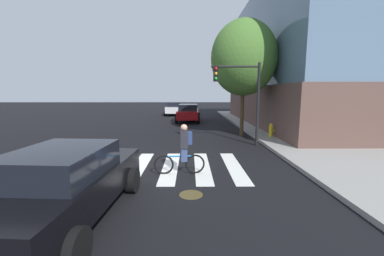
{
  "coord_description": "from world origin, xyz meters",
  "views": [
    {
      "loc": [
        1.68,
        -8.59,
        2.72
      ],
      "look_at": [
        1.76,
        0.89,
        1.32
      ],
      "focal_mm": 22.49,
      "sensor_mm": 36.0,
      "label": 1
    }
  ],
  "objects_px": {
    "traffic_light_near": "(242,90)",
    "cyclist": "(183,149)",
    "sedan_near": "(66,183)",
    "manhole_cover": "(191,195)",
    "sedan_mid": "(188,113)",
    "sedan_far": "(174,108)",
    "fire_hydrant": "(271,130)",
    "street_tree_near": "(244,58)"
  },
  "relations": [
    {
      "from": "street_tree_near",
      "to": "fire_hydrant",
      "type": "bearing_deg",
      "value": -41.93
    },
    {
      "from": "manhole_cover",
      "to": "sedan_near",
      "type": "relative_size",
      "value": 0.14
    },
    {
      "from": "fire_hydrant",
      "to": "street_tree_near",
      "type": "relative_size",
      "value": 0.11
    },
    {
      "from": "sedan_near",
      "to": "sedan_far",
      "type": "xyz_separation_m",
      "value": [
        0.69,
        24.63,
        -0.01
      ]
    },
    {
      "from": "sedan_mid",
      "to": "sedan_far",
      "type": "xyz_separation_m",
      "value": [
        -1.78,
        6.81,
        -0.03
      ]
    },
    {
      "from": "street_tree_near",
      "to": "manhole_cover",
      "type": "bearing_deg",
      "value": -109.85
    },
    {
      "from": "sedan_far",
      "to": "fire_hydrant",
      "type": "xyz_separation_m",
      "value": [
        6.7,
        -15.64,
        -0.28
      ]
    },
    {
      "from": "sedan_far",
      "to": "fire_hydrant",
      "type": "height_order",
      "value": "sedan_far"
    },
    {
      "from": "sedan_near",
      "to": "cyclist",
      "type": "xyz_separation_m",
      "value": [
        2.4,
        2.94,
        0.02
      ]
    },
    {
      "from": "sedan_near",
      "to": "sedan_mid",
      "type": "bearing_deg",
      "value": 82.13
    },
    {
      "from": "cyclist",
      "to": "fire_hydrant",
      "type": "height_order",
      "value": "cyclist"
    },
    {
      "from": "traffic_light_near",
      "to": "fire_hydrant",
      "type": "height_order",
      "value": "traffic_light_near"
    },
    {
      "from": "sedan_near",
      "to": "manhole_cover",
      "type": "bearing_deg",
      "value": 25.1
    },
    {
      "from": "sedan_near",
      "to": "sedan_far",
      "type": "relative_size",
      "value": 1.03
    },
    {
      "from": "sedan_near",
      "to": "sedan_mid",
      "type": "xyz_separation_m",
      "value": [
        2.46,
        17.83,
        0.02
      ]
    },
    {
      "from": "sedan_far",
      "to": "sedan_mid",
      "type": "bearing_deg",
      "value": -75.37
    },
    {
      "from": "traffic_light_near",
      "to": "sedan_near",
      "type": "bearing_deg",
      "value": -125.66
    },
    {
      "from": "street_tree_near",
      "to": "sedan_mid",
      "type": "bearing_deg",
      "value": 114.73
    },
    {
      "from": "cyclist",
      "to": "traffic_light_near",
      "type": "relative_size",
      "value": 0.41
    },
    {
      "from": "sedan_mid",
      "to": "traffic_light_near",
      "type": "distance_m",
      "value": 11.06
    },
    {
      "from": "manhole_cover",
      "to": "sedan_mid",
      "type": "distance_m",
      "value": 16.6
    },
    {
      "from": "cyclist",
      "to": "manhole_cover",
      "type": "bearing_deg",
      "value": -81.43
    },
    {
      "from": "manhole_cover",
      "to": "cyclist",
      "type": "bearing_deg",
      "value": 98.57
    },
    {
      "from": "sedan_far",
      "to": "street_tree_near",
      "type": "distance_m",
      "value": 15.78
    },
    {
      "from": "sedan_far",
      "to": "traffic_light_near",
      "type": "relative_size",
      "value": 1.09
    },
    {
      "from": "sedan_mid",
      "to": "cyclist",
      "type": "distance_m",
      "value": 14.88
    },
    {
      "from": "cyclist",
      "to": "traffic_light_near",
      "type": "bearing_deg",
      "value": 56.95
    },
    {
      "from": "sedan_near",
      "to": "sedan_far",
      "type": "distance_m",
      "value": 24.64
    },
    {
      "from": "manhole_cover",
      "to": "sedan_mid",
      "type": "xyz_separation_m",
      "value": [
        -0.2,
        16.58,
        0.84
      ]
    },
    {
      "from": "sedan_mid",
      "to": "fire_hydrant",
      "type": "bearing_deg",
      "value": -60.88
    },
    {
      "from": "cyclist",
      "to": "street_tree_near",
      "type": "xyz_separation_m",
      "value": [
        3.53,
        7.36,
        3.98
      ]
    },
    {
      "from": "manhole_cover",
      "to": "sedan_mid",
      "type": "relative_size",
      "value": 0.13
    },
    {
      "from": "manhole_cover",
      "to": "sedan_near",
      "type": "distance_m",
      "value": 3.05
    },
    {
      "from": "cyclist",
      "to": "sedan_mid",
      "type": "bearing_deg",
      "value": 89.77
    },
    {
      "from": "traffic_light_near",
      "to": "cyclist",
      "type": "bearing_deg",
      "value": -123.05
    },
    {
      "from": "sedan_far",
      "to": "street_tree_near",
      "type": "height_order",
      "value": "street_tree_near"
    },
    {
      "from": "manhole_cover",
      "to": "fire_hydrant",
      "type": "bearing_deg",
      "value": 58.64
    },
    {
      "from": "sedan_mid",
      "to": "cyclist",
      "type": "height_order",
      "value": "cyclist"
    },
    {
      "from": "sedan_mid",
      "to": "fire_hydrant",
      "type": "height_order",
      "value": "sedan_mid"
    },
    {
      "from": "sedan_near",
      "to": "cyclist",
      "type": "bearing_deg",
      "value": 50.77
    },
    {
      "from": "manhole_cover",
      "to": "cyclist",
      "type": "xyz_separation_m",
      "value": [
        -0.26,
        1.7,
        0.84
      ]
    },
    {
      "from": "manhole_cover",
      "to": "street_tree_near",
      "type": "height_order",
      "value": "street_tree_near"
    }
  ]
}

